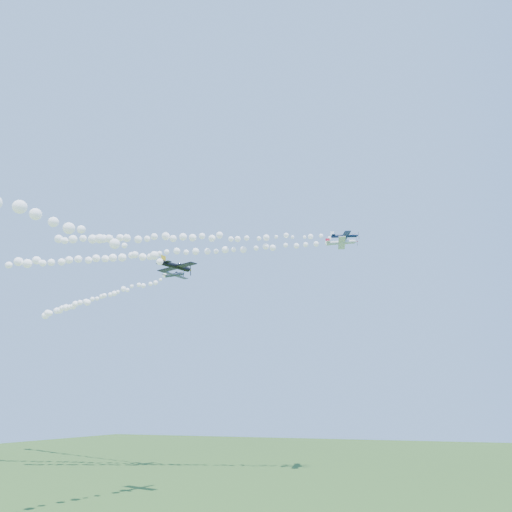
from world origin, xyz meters
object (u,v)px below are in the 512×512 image
(plane_white, at_px, (342,242))
(plane_black, at_px, (177,266))
(plane_grey, at_px, (175,275))
(plane_navy, at_px, (345,236))

(plane_white, distance_m, plane_black, 43.61)
(plane_white, height_order, plane_grey, plane_white)
(plane_grey, height_order, plane_black, plane_grey)
(plane_grey, bearing_deg, plane_navy, 31.10)
(plane_navy, height_order, plane_black, plane_navy)
(plane_navy, height_order, plane_grey, plane_navy)
(plane_white, xyz_separation_m, plane_black, (-23.59, -33.96, -13.85))
(plane_white, xyz_separation_m, plane_grey, (-40.97, -5.90, -5.30))
(plane_navy, xyz_separation_m, plane_black, (-24.19, -36.21, -16.33))
(plane_grey, distance_m, plane_black, 34.10)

